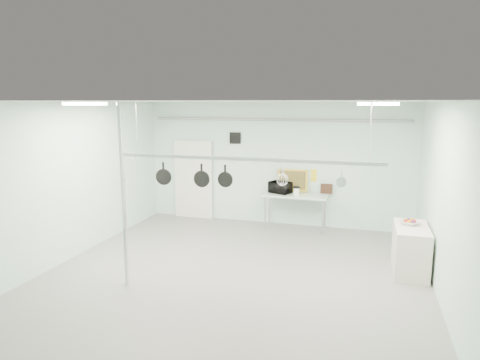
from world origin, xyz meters
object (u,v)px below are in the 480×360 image
(coffee_canister, at_px, (296,192))
(pot_rack, at_px, (244,157))
(chrome_pole, at_px, (123,196))
(fruit_bowl, at_px, (410,223))
(skillet_mid, at_px, (202,175))
(skillet_right, at_px, (225,175))
(side_cabinet, at_px, (410,250))
(microwave, at_px, (280,187))
(prep_table, at_px, (295,197))
(skillet_left, at_px, (163,173))

(coffee_canister, bearing_deg, pot_rack, -97.77)
(chrome_pole, distance_m, pot_rack, 2.19)
(fruit_bowl, height_order, skillet_mid, skillet_mid)
(chrome_pole, xyz_separation_m, skillet_right, (1.54, 0.90, 0.29))
(pot_rack, relative_size, coffee_canister, 27.17)
(chrome_pole, distance_m, coffee_canister, 4.77)
(side_cabinet, distance_m, skillet_right, 3.77)
(fruit_bowl, bearing_deg, pot_rack, -157.10)
(pot_rack, relative_size, microwave, 9.09)
(prep_table, xyz_separation_m, pot_rack, (-0.40, -3.30, 1.40))
(side_cabinet, bearing_deg, skillet_left, -166.34)
(side_cabinet, distance_m, fruit_bowl, 0.51)
(prep_table, bearing_deg, side_cabinet, -40.79)
(skillet_left, bearing_deg, fruit_bowl, 9.07)
(chrome_pole, bearing_deg, side_cabinet, 22.41)
(skillet_right, bearing_deg, pot_rack, 0.62)
(coffee_canister, distance_m, skillet_mid, 3.56)
(prep_table, relative_size, skillet_mid, 3.91)
(chrome_pole, xyz_separation_m, fruit_bowl, (4.81, 2.13, -0.66))
(chrome_pole, bearing_deg, fruit_bowl, 23.88)
(skillet_right, bearing_deg, chrome_pole, -149.14)
(coffee_canister, distance_m, fruit_bowl, 3.17)
(fruit_bowl, relative_size, skillet_mid, 0.81)
(microwave, relative_size, skillet_right, 1.35)
(side_cabinet, distance_m, coffee_canister, 3.33)
(side_cabinet, relative_size, fruit_bowl, 3.63)
(microwave, relative_size, skillet_mid, 1.29)
(microwave, xyz_separation_m, skillet_right, (-0.36, -3.33, 0.84))
(chrome_pole, distance_m, side_cabinet, 5.37)
(prep_table, distance_m, skillet_mid, 3.67)
(microwave, xyz_separation_m, skillet_left, (-1.59, -3.33, 0.83))
(coffee_canister, bearing_deg, skillet_left, -122.11)
(side_cabinet, relative_size, microwave, 2.27)
(prep_table, bearing_deg, skillet_left, -120.94)
(chrome_pole, height_order, pot_rack, chrome_pole)
(coffee_canister, bearing_deg, side_cabinet, -40.08)
(fruit_bowl, distance_m, skillet_mid, 4.03)
(microwave, distance_m, skillet_mid, 3.53)
(coffee_canister, height_order, skillet_mid, skillet_mid)
(pot_rack, xyz_separation_m, coffee_canister, (0.44, 3.21, -1.24))
(chrome_pole, xyz_separation_m, prep_table, (2.30, 4.20, -0.77))
(prep_table, height_order, coffee_canister, coffee_canister)
(prep_table, xyz_separation_m, side_cabinet, (2.55, -2.20, -0.38))
(prep_table, height_order, skillet_left, skillet_left)
(prep_table, height_order, skillet_right, skillet_right)
(microwave, height_order, skillet_mid, skillet_mid)
(skillet_left, xyz_separation_m, skillet_right, (1.22, 0.00, 0.01))
(chrome_pole, distance_m, skillet_left, 1.00)
(chrome_pole, bearing_deg, skillet_mid, 39.56)
(side_cabinet, bearing_deg, pot_rack, -159.55)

